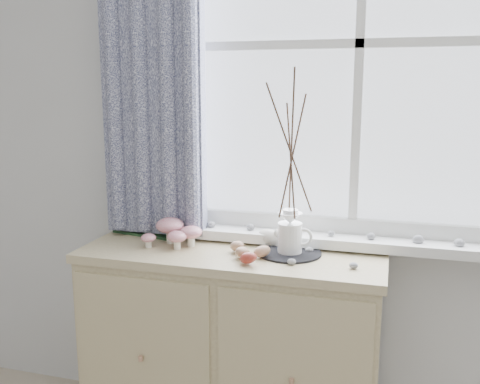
{
  "coord_description": "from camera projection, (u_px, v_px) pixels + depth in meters",
  "views": [
    {
      "loc": [
        0.44,
        -0.18,
        1.49
      ],
      "look_at": [
        -0.1,
        1.7,
        1.1
      ],
      "focal_mm": 40.0,
      "sensor_mm": 36.0,
      "label": 1
    }
  ],
  "objects": [
    {
      "name": "wooden_eggs",
      "position": [
        247.0,
        252.0,
        2.01
      ],
      "size": [
        0.16,
        0.17,
        0.07
      ],
      "color": "tan",
      "rests_on": "sideboard"
    },
    {
      "name": "toadstool_cluster",
      "position": [
        175.0,
        231.0,
        2.17
      ],
      "size": [
        0.24,
        0.17,
        0.11
      ],
      "color": "white",
      "rests_on": "sideboard"
    },
    {
      "name": "twig_pitcher",
      "position": [
        292.0,
        149.0,
        1.99
      ],
      "size": [
        0.31,
        0.31,
        0.72
      ],
      "rotation": [
        0.0,
        0.0,
        0.28
      ],
      "color": "white",
      "rests_on": "crocheted_doily"
    },
    {
      "name": "songbird_figurine",
      "position": [
        269.0,
        236.0,
        2.17
      ],
      "size": [
        0.16,
        0.12,
        0.08
      ],
      "primitive_type": null,
      "rotation": [
        0.0,
        0.0,
        -0.42
      ],
      "color": "silver",
      "rests_on": "sideboard"
    },
    {
      "name": "sideboard_pebbles",
      "position": [
        318.0,
        259.0,
        1.98
      ],
      "size": [
        0.25,
        0.19,
        0.02
      ],
      "color": "gray",
      "rests_on": "sideboard"
    },
    {
      "name": "crocheted_doily",
      "position": [
        290.0,
        253.0,
        2.07
      ],
      "size": [
        0.25,
        0.25,
        0.01
      ],
      "primitive_type": "cylinder",
      "color": "black",
      "rests_on": "sideboard"
    },
    {
      "name": "sideboard",
      "position": [
        231.0,
        350.0,
        2.19
      ],
      "size": [
        1.2,
        0.45,
        0.85
      ],
      "color": "beige",
      "rests_on": "ground"
    },
    {
      "name": "botanical_book",
      "position": [
        145.0,
        207.0,
        2.29
      ],
      "size": [
        0.39,
        0.2,
        0.26
      ],
      "primitive_type": null,
      "rotation": [
        0.0,
        0.0,
        -0.19
      ],
      "color": "#1D3D21",
      "rests_on": "sideboard"
    }
  ]
}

